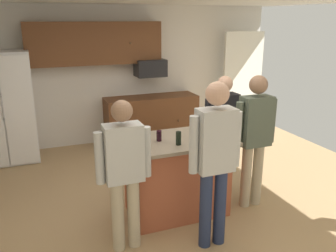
{
  "coord_description": "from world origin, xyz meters",
  "views": [
    {
      "loc": [
        -1.54,
        -3.93,
        2.36
      ],
      "look_at": [
        0.02,
        0.06,
        1.05
      ],
      "focal_mm": 37.94,
      "sensor_mm": 36.0,
      "label": 1
    }
  ],
  "objects_px": {
    "person_host_foreground": "(223,126)",
    "refrigerator": "(4,108)",
    "person_guest_by_door": "(124,167)",
    "glass_dark_ale": "(178,138)",
    "person_guest_right": "(215,155)",
    "kitchen_island": "(177,176)",
    "tumbler_amber": "(159,136)",
    "glass_short_whisky": "(210,135)",
    "person_guest_left": "(255,133)",
    "microwave_over_range": "(150,68)"
  },
  "relations": [
    {
      "from": "person_guest_left",
      "to": "glass_short_whisky",
      "type": "bearing_deg",
      "value": 11.7
    },
    {
      "from": "glass_dark_ale",
      "to": "person_host_foreground",
      "type": "bearing_deg",
      "value": 32.94
    },
    {
      "from": "person_host_foreground",
      "to": "glass_dark_ale",
      "type": "bearing_deg",
      "value": 7.89
    },
    {
      "from": "person_guest_left",
      "to": "person_guest_right",
      "type": "distance_m",
      "value": 1.05
    },
    {
      "from": "refrigerator",
      "to": "person_guest_left",
      "type": "xyz_separation_m",
      "value": [
        2.99,
        -2.8,
        0.06
      ]
    },
    {
      "from": "person_guest_right",
      "to": "glass_dark_ale",
      "type": "xyz_separation_m",
      "value": [
        -0.16,
        0.56,
        0.01
      ]
    },
    {
      "from": "person_guest_right",
      "to": "glass_dark_ale",
      "type": "height_order",
      "value": "person_guest_right"
    },
    {
      "from": "kitchen_island",
      "to": "tumbler_amber",
      "type": "height_order",
      "value": "tumbler_amber"
    },
    {
      "from": "person_host_foreground",
      "to": "refrigerator",
      "type": "bearing_deg",
      "value": -62.78
    },
    {
      "from": "person_host_foreground",
      "to": "glass_dark_ale",
      "type": "xyz_separation_m",
      "value": [
        -0.92,
        -0.6,
        0.12
      ]
    },
    {
      "from": "person_guest_right",
      "to": "glass_dark_ale",
      "type": "distance_m",
      "value": 0.59
    },
    {
      "from": "person_guest_right",
      "to": "glass_short_whisky",
      "type": "bearing_deg",
      "value": -29.92
    },
    {
      "from": "person_guest_right",
      "to": "refrigerator",
      "type": "bearing_deg",
      "value": 24.8
    },
    {
      "from": "kitchen_island",
      "to": "person_guest_left",
      "type": "distance_m",
      "value": 1.11
    },
    {
      "from": "kitchen_island",
      "to": "glass_dark_ale",
      "type": "xyz_separation_m",
      "value": [
        -0.07,
        -0.2,
        0.56
      ]
    },
    {
      "from": "person_guest_by_door",
      "to": "tumbler_amber",
      "type": "bearing_deg",
      "value": 9.98
    },
    {
      "from": "microwave_over_range",
      "to": "person_host_foreground",
      "type": "distance_m",
      "value": 2.41
    },
    {
      "from": "person_guest_left",
      "to": "refrigerator",
      "type": "bearing_deg",
      "value": -32.49
    },
    {
      "from": "person_host_foreground",
      "to": "kitchen_island",
      "type": "bearing_deg",
      "value": -0.0
    },
    {
      "from": "person_guest_left",
      "to": "person_host_foreground",
      "type": "distance_m",
      "value": 0.6
    },
    {
      "from": "tumbler_amber",
      "to": "microwave_over_range",
      "type": "bearing_deg",
      "value": 73.47
    },
    {
      "from": "microwave_over_range",
      "to": "tumbler_amber",
      "type": "xyz_separation_m",
      "value": [
        -0.81,
        -2.73,
        -0.41
      ]
    },
    {
      "from": "person_guest_by_door",
      "to": "person_guest_right",
      "type": "relative_size",
      "value": 0.91
    },
    {
      "from": "tumbler_amber",
      "to": "person_host_foreground",
      "type": "bearing_deg",
      "value": 19.76
    },
    {
      "from": "glass_short_whisky",
      "to": "person_guest_by_door",
      "type": "bearing_deg",
      "value": -165.51
    },
    {
      "from": "person_guest_by_door",
      "to": "person_guest_right",
      "type": "distance_m",
      "value": 0.92
    },
    {
      "from": "person_guest_by_door",
      "to": "glass_dark_ale",
      "type": "height_order",
      "value": "person_guest_by_door"
    },
    {
      "from": "tumbler_amber",
      "to": "glass_dark_ale",
      "type": "bearing_deg",
      "value": -52.52
    },
    {
      "from": "microwave_over_range",
      "to": "glass_dark_ale",
      "type": "height_order",
      "value": "microwave_over_range"
    },
    {
      "from": "glass_short_whisky",
      "to": "tumbler_amber",
      "type": "relative_size",
      "value": 1.17
    },
    {
      "from": "person_guest_by_door",
      "to": "tumbler_amber",
      "type": "xyz_separation_m",
      "value": [
        0.55,
        0.49,
        0.11
      ]
    },
    {
      "from": "kitchen_island",
      "to": "person_host_foreground",
      "type": "xyz_separation_m",
      "value": [
        0.85,
        0.4,
        0.44
      ]
    },
    {
      "from": "microwave_over_range",
      "to": "glass_short_whisky",
      "type": "relative_size",
      "value": 3.79
    },
    {
      "from": "tumbler_amber",
      "to": "refrigerator",
      "type": "bearing_deg",
      "value": 124.49
    },
    {
      "from": "refrigerator",
      "to": "person_guest_by_door",
      "type": "bearing_deg",
      "value": -68.22
    },
    {
      "from": "microwave_over_range",
      "to": "person_guest_by_door",
      "type": "bearing_deg",
      "value": -112.92
    },
    {
      "from": "kitchen_island",
      "to": "person_guest_left",
      "type": "relative_size",
      "value": 0.76
    },
    {
      "from": "glass_short_whisky",
      "to": "refrigerator",
      "type": "bearing_deg",
      "value": 129.86
    },
    {
      "from": "microwave_over_range",
      "to": "kitchen_island",
      "type": "distance_m",
      "value": 2.96
    },
    {
      "from": "person_guest_left",
      "to": "person_guest_right",
      "type": "bearing_deg",
      "value": 44.07
    },
    {
      "from": "person_guest_by_door",
      "to": "person_guest_right",
      "type": "xyz_separation_m",
      "value": [
        0.87,
        -0.28,
        0.11
      ]
    },
    {
      "from": "microwave_over_range",
      "to": "person_host_foreground",
      "type": "bearing_deg",
      "value": -83.43
    },
    {
      "from": "person_host_foreground",
      "to": "glass_short_whisky",
      "type": "bearing_deg",
      "value": 23.69
    },
    {
      "from": "microwave_over_range",
      "to": "person_guest_by_door",
      "type": "relative_size",
      "value": 0.35
    },
    {
      "from": "kitchen_island",
      "to": "person_guest_right",
      "type": "xyz_separation_m",
      "value": [
        0.1,
        -0.76,
        0.54
      ]
    },
    {
      "from": "microwave_over_range",
      "to": "tumbler_amber",
      "type": "distance_m",
      "value": 2.87
    },
    {
      "from": "refrigerator",
      "to": "kitchen_island",
      "type": "xyz_separation_m",
      "value": [
        2.02,
        -2.62,
        -0.44
      ]
    },
    {
      "from": "refrigerator",
      "to": "glass_dark_ale",
      "type": "distance_m",
      "value": 3.43
    },
    {
      "from": "glass_dark_ale",
      "to": "refrigerator",
      "type": "bearing_deg",
      "value": 124.72
    },
    {
      "from": "tumbler_amber",
      "to": "person_guest_by_door",
      "type": "bearing_deg",
      "value": -138.25
    }
  ]
}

